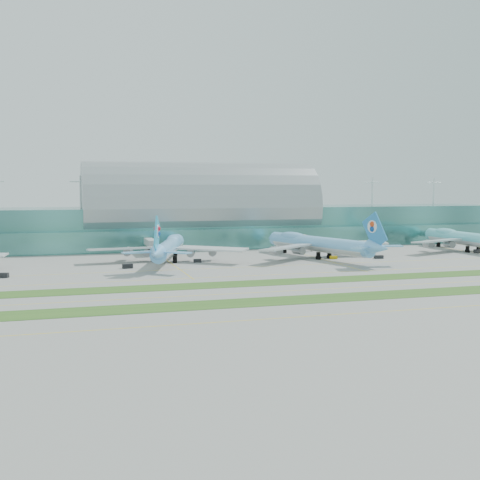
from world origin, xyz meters
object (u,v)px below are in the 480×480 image
object	(u,v)px
airliner_b	(169,246)
airliner_d	(467,238)
airliner_c	(317,243)
terminal	(200,218)

from	to	relation	value
airliner_b	airliner_d	bearing A→B (deg)	16.71
airliner_d	airliner_c	bearing A→B (deg)	-176.15
terminal	airliner_b	bearing A→B (deg)	-113.09
airliner_b	airliner_c	bearing A→B (deg)	12.34
terminal	airliner_d	bearing A→B (deg)	-29.27
airliner_c	airliner_d	world-z (taller)	airliner_c
terminal	airliner_b	world-z (taller)	terminal
airliner_c	airliner_d	size ratio (longest dim) A/B	1.00
airliner_c	terminal	bearing A→B (deg)	101.36
terminal	airliner_c	xyz separation A→B (m)	(35.88, -69.03, -7.73)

